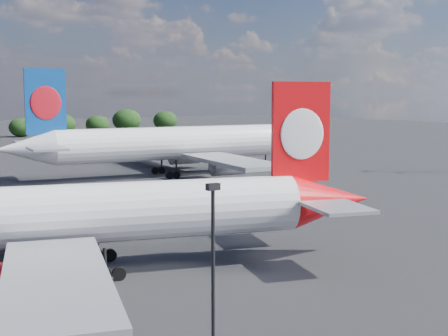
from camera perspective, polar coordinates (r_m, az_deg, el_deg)
qantas_airliner at (r=51.25m, az=-11.58°, el=-4.21°), size 46.26×44.39×15.41m
china_southern_airliner at (r=108.69m, az=-4.93°, el=2.17°), size 56.00×53.39×18.27m
apron_lamp_post at (r=26.43m, az=-1.00°, el=-11.64°), size 0.55×0.30×10.77m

